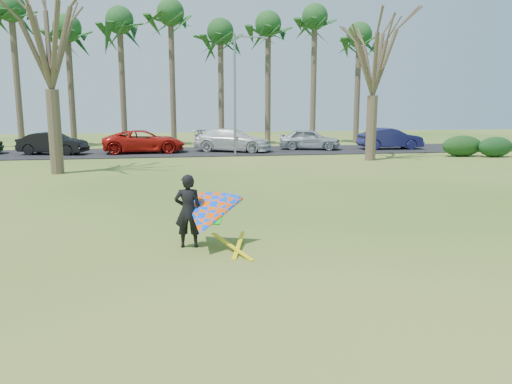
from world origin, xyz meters
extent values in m
plane|color=#205613|center=(0.00, 0.00, 0.00)|extent=(100.00, 100.00, 0.00)
cube|color=black|center=(0.00, 25.00, 0.03)|extent=(46.00, 7.00, 0.06)
cylinder|color=#4E402E|center=(-14.00, 31.00, 5.20)|extent=(0.48, 0.48, 10.40)
ellipsoid|color=#1B4C1D|center=(-14.00, 31.00, 10.70)|extent=(4.84, 4.84, 3.08)
cylinder|color=#493C2B|center=(-10.00, 31.00, 4.50)|extent=(0.48, 0.48, 9.00)
ellipsoid|color=#1B4B1B|center=(-10.00, 31.00, 9.30)|extent=(4.84, 4.84, 3.08)
cylinder|color=brown|center=(-6.00, 31.00, 4.85)|extent=(0.48, 0.48, 9.70)
ellipsoid|color=#1B4D1E|center=(-6.00, 31.00, 10.00)|extent=(4.84, 4.84, 3.08)
cylinder|color=#4B3A2D|center=(-2.00, 31.00, 5.20)|extent=(0.48, 0.48, 10.40)
ellipsoid|color=#1A4318|center=(-2.00, 31.00, 10.70)|extent=(4.84, 4.84, 3.08)
cylinder|color=#48372B|center=(2.00, 31.00, 4.50)|extent=(0.48, 0.48, 9.00)
ellipsoid|color=#1A491C|center=(2.00, 31.00, 9.30)|extent=(4.84, 4.84, 3.08)
cylinder|color=#4E3C2F|center=(6.00, 31.00, 4.85)|extent=(0.48, 0.48, 9.70)
ellipsoid|color=#1E4D1B|center=(6.00, 31.00, 10.00)|extent=(4.84, 4.84, 3.08)
cylinder|color=#4B3C2D|center=(10.00, 31.00, 5.20)|extent=(0.48, 0.48, 10.40)
ellipsoid|color=#1A4A1C|center=(10.00, 31.00, 10.70)|extent=(4.84, 4.84, 3.08)
cylinder|color=brown|center=(14.00, 31.00, 4.50)|extent=(0.48, 0.48, 9.00)
ellipsoid|color=#1A4A1A|center=(14.00, 31.00, 9.30)|extent=(4.84, 4.84, 3.08)
cylinder|color=#4B3D2D|center=(-8.00, 15.00, 2.10)|extent=(0.64, 0.64, 4.20)
cylinder|color=#4C3C2D|center=(10.00, 18.00, 1.99)|extent=(0.64, 0.64, 3.99)
cylinder|color=gray|center=(2.00, 22.00, 4.00)|extent=(0.16, 0.16, 8.00)
cylinder|color=gray|center=(3.00, 22.00, 7.80)|extent=(2.00, 0.10, 0.10)
cube|color=gray|center=(4.00, 22.00, 7.75)|extent=(0.40, 0.18, 0.12)
ellipsoid|color=#143513|center=(16.93, 19.08, 0.70)|extent=(2.81, 1.27, 1.41)
ellipsoid|color=#123316|center=(18.86, 18.33, 0.67)|extent=(2.42, 1.14, 1.34)
imported|color=black|center=(-10.23, 24.49, 0.81)|extent=(4.81, 2.68, 1.50)
imported|color=#B6160E|center=(-4.13, 24.67, 0.86)|extent=(5.87, 2.97, 1.59)
imported|color=silver|center=(2.14, 24.57, 0.88)|extent=(6.10, 4.46, 1.64)
imported|color=#9FA4AC|center=(8.08, 25.10, 0.84)|extent=(4.90, 3.19, 1.55)
imported|color=#191A4D|center=(14.23, 24.43, 0.85)|extent=(4.88, 1.87, 1.59)
imported|color=black|center=(-1.93, 0.67, 0.92)|extent=(0.72, 0.52, 1.83)
cone|color=#054DFF|center=(-1.48, 0.42, 0.85)|extent=(2.13, 2.39, 2.02)
cube|color=#0CBF19|center=(-1.36, 0.34, 0.80)|extent=(0.62, 0.60, 0.24)
cube|color=yellow|center=(-0.93, 0.07, 0.01)|extent=(0.85, 1.66, 0.28)
cube|color=yellow|center=(-0.73, 0.27, 0.01)|extent=(0.56, 1.76, 0.22)
camera|label=1|loc=(-2.31, -11.45, 3.55)|focal=35.00mm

